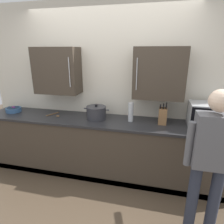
{
  "coord_description": "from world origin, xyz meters",
  "views": [
    {
      "loc": [
        0.75,
        -1.7,
        1.89
      ],
      "look_at": [
        0.15,
        0.81,
        1.06
      ],
      "focal_mm": 30.48,
      "sensor_mm": 36.0,
      "label": 1
    }
  ],
  "objects_px": {
    "wooden_spoon": "(55,115)",
    "knife_block": "(163,116)",
    "microwave_oven": "(207,116)",
    "thermos_flask": "(131,112)",
    "stock_pot": "(96,113)",
    "fruit_bowl": "(14,109)",
    "person_figure": "(211,156)"
  },
  "relations": [
    {
      "from": "microwave_oven",
      "to": "wooden_spoon",
      "type": "height_order",
      "value": "microwave_oven"
    },
    {
      "from": "person_figure",
      "to": "fruit_bowl",
      "type": "bearing_deg",
      "value": 163.41
    },
    {
      "from": "person_figure",
      "to": "wooden_spoon",
      "type": "bearing_deg",
      "value": 158.15
    },
    {
      "from": "microwave_oven",
      "to": "knife_block",
      "type": "distance_m",
      "value": 0.57
    },
    {
      "from": "microwave_oven",
      "to": "person_figure",
      "type": "bearing_deg",
      "value": -98.85
    },
    {
      "from": "wooden_spoon",
      "to": "microwave_oven",
      "type": "bearing_deg",
      "value": 0.53
    },
    {
      "from": "stock_pot",
      "to": "person_figure",
      "type": "bearing_deg",
      "value": -31.23
    },
    {
      "from": "microwave_oven",
      "to": "thermos_flask",
      "type": "height_order",
      "value": "microwave_oven"
    },
    {
      "from": "wooden_spoon",
      "to": "knife_block",
      "type": "bearing_deg",
      "value": 1.15
    },
    {
      "from": "thermos_flask",
      "to": "person_figure",
      "type": "relative_size",
      "value": 0.18
    },
    {
      "from": "stock_pot",
      "to": "wooden_spoon",
      "type": "bearing_deg",
      "value": -179.03
    },
    {
      "from": "stock_pot",
      "to": "thermos_flask",
      "type": "xyz_separation_m",
      "value": [
        0.52,
        0.01,
        0.05
      ]
    },
    {
      "from": "microwave_oven",
      "to": "stock_pot",
      "type": "bearing_deg",
      "value": -179.66
    },
    {
      "from": "fruit_bowl",
      "to": "person_figure",
      "type": "bearing_deg",
      "value": -16.59
    },
    {
      "from": "microwave_oven",
      "to": "thermos_flask",
      "type": "distance_m",
      "value": 1.01
    },
    {
      "from": "microwave_oven",
      "to": "person_figure",
      "type": "relative_size",
      "value": 0.31
    },
    {
      "from": "thermos_flask",
      "to": "fruit_bowl",
      "type": "bearing_deg",
      "value": -179.85
    },
    {
      "from": "wooden_spoon",
      "to": "knife_block",
      "type": "xyz_separation_m",
      "value": [
        1.65,
        0.03,
        0.11
      ]
    },
    {
      "from": "fruit_bowl",
      "to": "person_figure",
      "type": "height_order",
      "value": "person_figure"
    },
    {
      "from": "microwave_oven",
      "to": "knife_block",
      "type": "bearing_deg",
      "value": 178.73
    },
    {
      "from": "microwave_oven",
      "to": "stock_pot",
      "type": "height_order",
      "value": "microwave_oven"
    },
    {
      "from": "stock_pot",
      "to": "person_figure",
      "type": "distance_m",
      "value": 1.63
    },
    {
      "from": "microwave_oven",
      "to": "thermos_flask",
      "type": "xyz_separation_m",
      "value": [
        -1.01,
        0.0,
        -0.02
      ]
    },
    {
      "from": "microwave_oven",
      "to": "wooden_spoon",
      "type": "xyz_separation_m",
      "value": [
        -2.22,
        -0.02,
        -0.16
      ]
    },
    {
      "from": "knife_block",
      "to": "thermos_flask",
      "type": "distance_m",
      "value": 0.45
    },
    {
      "from": "stock_pot",
      "to": "person_figure",
      "type": "xyz_separation_m",
      "value": [
        1.4,
        -0.85,
        -0.05
      ]
    },
    {
      "from": "stock_pot",
      "to": "thermos_flask",
      "type": "bearing_deg",
      "value": 1.27
    },
    {
      "from": "wooden_spoon",
      "to": "knife_block",
      "type": "height_order",
      "value": "knife_block"
    },
    {
      "from": "knife_block",
      "to": "microwave_oven",
      "type": "bearing_deg",
      "value": -1.27
    },
    {
      "from": "knife_block",
      "to": "person_figure",
      "type": "bearing_deg",
      "value": -63.65
    },
    {
      "from": "wooden_spoon",
      "to": "thermos_flask",
      "type": "height_order",
      "value": "thermos_flask"
    },
    {
      "from": "wooden_spoon",
      "to": "thermos_flask",
      "type": "distance_m",
      "value": 1.21
    }
  ]
}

